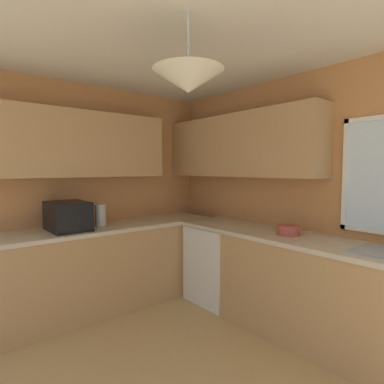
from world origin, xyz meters
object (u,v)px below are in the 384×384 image
at_px(kettle, 100,215).
at_px(bowl, 288,230).
at_px(dishwasher, 219,263).
at_px(microwave, 68,216).

bearing_deg(kettle, bowl, 37.90).
height_order(dishwasher, bowl, bowl).
xyz_separation_m(dishwasher, bowl, (0.90, 0.03, 0.52)).
bearing_deg(kettle, microwave, -93.39).
relative_size(dishwasher, kettle, 3.59).
bearing_deg(dishwasher, microwave, -113.67).
relative_size(microwave, kettle, 1.98).
bearing_deg(microwave, kettle, 86.61).
distance_m(microwave, bowl, 2.19).
height_order(microwave, kettle, microwave).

